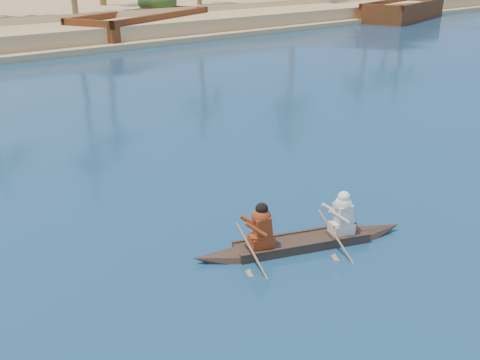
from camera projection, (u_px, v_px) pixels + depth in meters
ground at (434, 140)px, 16.66m from camera, size 160.00×160.00×0.00m
shrub_cluster at (45, 19)px, 38.56m from camera, size 100.00×6.00×2.40m
canoe at (302, 236)px, 10.39m from camera, size 4.30×2.16×1.21m
barge_mid at (143, 26)px, 38.78m from camera, size 12.72×8.68×2.02m
barge_right at (403, 12)px, 49.99m from camera, size 12.40×6.84×1.96m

